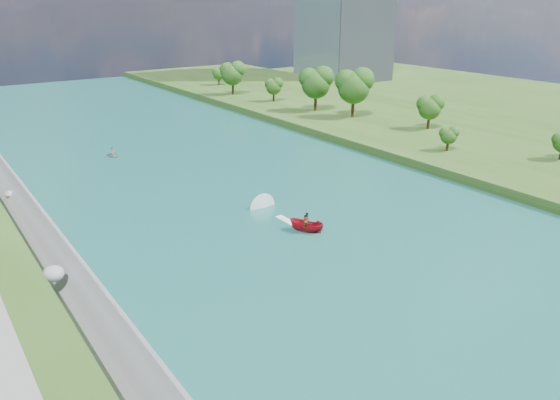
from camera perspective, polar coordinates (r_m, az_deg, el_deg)
ground at (r=57.15m, az=6.00°, el=-5.03°), size 260.00×260.00×0.00m
river_water at (r=72.22m, az=-4.32°, el=0.61°), size 55.00×240.00×0.10m
berm_east at (r=104.93m, az=19.75°, el=6.16°), size 44.00×240.00×1.50m
riprap_bank at (r=62.76m, az=-24.72°, el=-2.70°), size 3.59×236.00×4.26m
trees_east at (r=102.31m, az=11.78°, el=9.81°), size 15.62×141.66×11.55m
motorboat at (r=61.65m, az=1.81°, el=-2.21°), size 3.60×18.82×2.17m
raft at (r=93.17m, az=-17.08°, el=4.58°), size 2.49×3.11×1.54m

